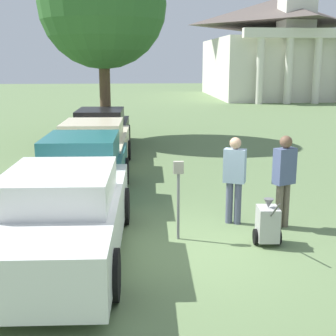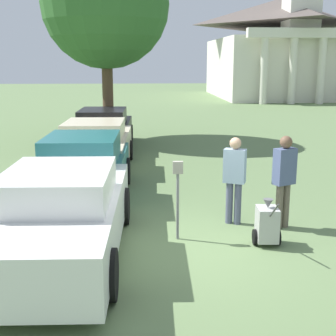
{
  "view_description": "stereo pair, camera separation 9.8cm",
  "coord_description": "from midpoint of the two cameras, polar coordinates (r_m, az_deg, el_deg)",
  "views": [
    {
      "loc": [
        -1.03,
        -7.59,
        3.2
      ],
      "look_at": [
        -0.35,
        1.49,
        1.1
      ],
      "focal_mm": 50.0,
      "sensor_mm": 36.0,
      "label": 1
    },
    {
      "loc": [
        -0.93,
        -7.6,
        3.2
      ],
      "look_at": [
        -0.35,
        1.49,
        1.1
      ],
      "focal_mm": 50.0,
      "sensor_mm": 36.0,
      "label": 2
    }
  ],
  "objects": [
    {
      "name": "person_supervisor",
      "position": [
        9.22,
        13.67,
        -0.9
      ],
      "size": [
        0.47,
        0.38,
        1.82
      ],
      "rotation": [
        0.0,
        0.0,
        3.58
      ],
      "color": "#665B4C",
      "rests_on": "ground_plane"
    },
    {
      "name": "parking_meter",
      "position": [
        8.38,
        0.94,
        -2.19
      ],
      "size": [
        0.18,
        0.09,
        1.46
      ],
      "color": "slate",
      "rests_on": "ground_plane"
    },
    {
      "name": "parked_car_teal",
      "position": [
        10.95,
        -10.57,
        -0.36
      ],
      "size": [
        2.08,
        4.69,
        1.55
      ],
      "rotation": [
        0.0,
        0.0,
        -0.04
      ],
      "color": "#23666B",
      "rests_on": "ground_plane"
    },
    {
      "name": "equipment_cart",
      "position": [
        8.49,
        11.73,
        -6.65
      ],
      "size": [
        0.49,
        1.0,
        1.0
      ],
      "rotation": [
        0.0,
        0.0,
        -0.07
      ],
      "color": "#B2B2AD",
      "rests_on": "ground_plane"
    },
    {
      "name": "parked_car_white",
      "position": [
        7.91,
        -13.01,
        -5.65
      ],
      "size": [
        2.15,
        5.03,
        1.52
      ],
      "rotation": [
        0.0,
        0.0,
        -0.04
      ],
      "color": "silver",
      "rests_on": "ground_plane"
    },
    {
      "name": "ground_plane",
      "position": [
        8.3,
        2.89,
        -9.71
      ],
      "size": [
        120.0,
        120.0,
        0.0
      ],
      "primitive_type": "plane",
      "color": "#607A4C"
    },
    {
      "name": "church",
      "position": [
        43.62,
        13.07,
        15.15
      ],
      "size": [
        11.09,
        14.8,
        24.48
      ],
      "color": "silver",
      "rests_on": "ground_plane"
    },
    {
      "name": "parked_car_black",
      "position": [
        17.32,
        -8.31,
        4.51
      ],
      "size": [
        2.1,
        5.1,
        1.49
      ],
      "rotation": [
        0.0,
        0.0,
        -0.04
      ],
      "color": "black",
      "rests_on": "ground_plane"
    },
    {
      "name": "parked_car_cream",
      "position": [
        13.97,
        -9.24,
        2.49
      ],
      "size": [
        2.16,
        4.82,
        1.48
      ],
      "rotation": [
        0.0,
        0.0,
        -0.04
      ],
      "color": "beige",
      "rests_on": "ground_plane"
    },
    {
      "name": "shade_tree",
      "position": [
        19.51,
        -8.15,
        19.17
      ],
      "size": [
        5.03,
        5.03,
        7.87
      ],
      "color": "brown",
      "rests_on": "ground_plane"
    },
    {
      "name": "person_worker",
      "position": [
        9.28,
        7.8,
        -0.85
      ],
      "size": [
        0.47,
        0.37,
        1.75
      ],
      "rotation": [
        0.0,
        0.0,
        2.71
      ],
      "color": "#515670",
      "rests_on": "ground_plane"
    }
  ]
}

